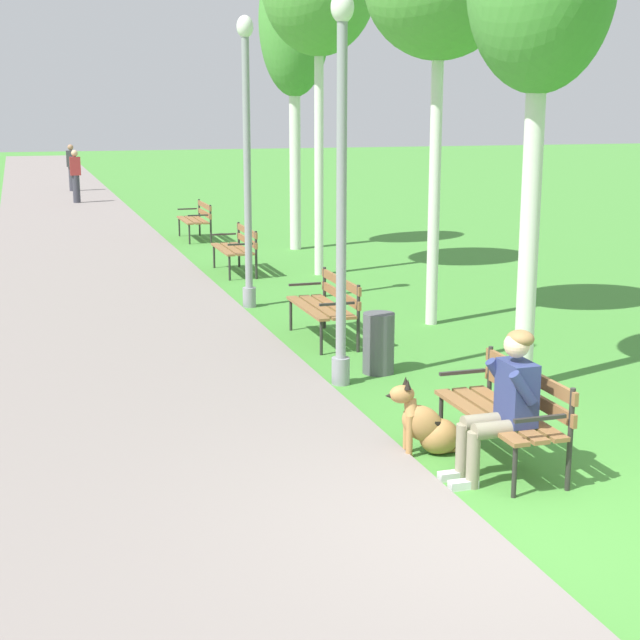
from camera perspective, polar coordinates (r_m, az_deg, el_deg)
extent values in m
plane|color=#478E38|center=(7.27, 12.12, -12.07)|extent=(120.00, 120.00, 0.00)
cube|color=gray|center=(29.89, -14.95, 6.52)|extent=(3.65, 60.00, 0.04)
cube|color=olive|center=(8.23, 9.39, -5.63)|extent=(0.14, 1.50, 0.04)
cube|color=olive|center=(8.30, 10.47, -5.50)|extent=(0.14, 1.50, 0.04)
cube|color=olive|center=(8.39, 11.54, -5.37)|extent=(0.14, 1.50, 0.04)
cube|color=olive|center=(8.39, 12.21, -4.38)|extent=(0.04, 1.50, 0.11)
cube|color=olive|center=(8.34, 12.27, -3.20)|extent=(0.04, 1.50, 0.11)
cylinder|color=#2D2B28|center=(8.88, 7.19, -5.72)|extent=(0.04, 0.04, 0.45)
cylinder|color=#2D2B28|center=(9.02, 10.01, -4.18)|extent=(0.04, 0.04, 0.85)
cube|color=#2D2B28|center=(8.84, 8.44, -3.08)|extent=(0.45, 0.04, 0.03)
cylinder|color=#2D2B28|center=(7.72, 11.48, -8.74)|extent=(0.04, 0.04, 0.45)
cylinder|color=#2D2B28|center=(7.88, 14.62, -6.90)|extent=(0.04, 0.04, 0.85)
cube|color=#2D2B28|center=(7.68, 12.92, -5.72)|extent=(0.45, 0.04, 0.03)
cube|color=olive|center=(12.35, -0.77, 0.72)|extent=(0.14, 1.50, 0.04)
cube|color=olive|center=(12.40, 0.00, 0.77)|extent=(0.14, 1.50, 0.04)
cube|color=olive|center=(12.46, 0.77, 0.82)|extent=(0.14, 1.50, 0.04)
cube|color=olive|center=(12.46, 1.23, 1.48)|extent=(0.04, 1.50, 0.11)
cube|color=olive|center=(12.43, 1.23, 2.29)|extent=(0.04, 1.50, 0.11)
cylinder|color=#2D2B28|center=(13.04, -1.74, 0.34)|extent=(0.04, 0.04, 0.45)
cylinder|color=#2D2B28|center=(13.14, 0.27, 1.33)|extent=(0.04, 0.04, 0.85)
cube|color=#2D2B28|center=(13.02, -0.91, 2.14)|extent=(0.45, 0.04, 0.03)
cylinder|color=#2D2B28|center=(11.75, 0.08, -1.03)|extent=(0.04, 0.04, 0.45)
cylinder|color=#2D2B28|center=(11.86, 2.29, 0.08)|extent=(0.04, 0.04, 0.85)
cube|color=#2D2B28|center=(11.72, 1.01, 0.96)|extent=(0.45, 0.04, 0.03)
cube|color=olive|center=(17.48, -5.80, 4.19)|extent=(0.14, 1.50, 0.04)
cube|color=olive|center=(17.51, -5.24, 4.22)|extent=(0.14, 1.50, 0.04)
cube|color=olive|center=(17.55, -4.68, 4.25)|extent=(0.14, 1.50, 0.04)
cube|color=olive|center=(17.55, -4.35, 4.72)|extent=(0.04, 1.50, 0.11)
cube|color=olive|center=(17.53, -4.36, 5.30)|extent=(0.04, 1.50, 0.11)
cylinder|color=#2D2B28|center=(18.17, -6.31, 3.79)|extent=(0.04, 0.04, 0.45)
cylinder|color=#2D2B28|center=(18.24, -4.84, 4.49)|extent=(0.04, 0.04, 0.85)
cube|color=#2D2B28|center=(18.16, -5.72, 5.09)|extent=(0.45, 0.04, 0.03)
cylinder|color=#2D2B28|center=(16.84, -5.39, 3.11)|extent=(0.04, 0.04, 0.45)
cylinder|color=#2D2B28|center=(16.91, -3.81, 3.86)|extent=(0.04, 0.04, 0.85)
cube|color=#2D2B28|center=(16.82, -4.75, 4.50)|extent=(0.45, 0.04, 0.03)
cube|color=olive|center=(22.02, -8.02, 5.88)|extent=(0.14, 1.50, 0.04)
cube|color=olive|center=(22.05, -7.57, 5.91)|extent=(0.14, 1.50, 0.04)
cube|color=olive|center=(22.08, -7.12, 5.93)|extent=(0.14, 1.50, 0.04)
cube|color=olive|center=(22.08, -6.86, 6.30)|extent=(0.04, 1.50, 0.11)
cube|color=olive|center=(22.06, -6.87, 6.77)|extent=(0.04, 1.50, 0.11)
cylinder|color=#2D2B28|center=(22.72, -8.35, 5.51)|extent=(0.04, 0.04, 0.45)
cylinder|color=#2D2B28|center=(22.77, -7.17, 6.07)|extent=(0.04, 0.04, 0.85)
cube|color=#2D2B28|center=(22.70, -7.89, 6.55)|extent=(0.45, 0.04, 0.03)
cylinder|color=#2D2B28|center=(21.37, -7.76, 5.08)|extent=(0.04, 0.04, 0.45)
cylinder|color=#2D2B28|center=(21.43, -6.50, 5.67)|extent=(0.04, 0.04, 0.85)
cube|color=#2D2B28|center=(21.35, -7.26, 6.18)|extent=(0.45, 0.04, 0.03)
cylinder|color=gray|center=(8.03, 9.85, -5.97)|extent=(0.42, 0.14, 0.14)
cylinder|color=gray|center=(8.01, 8.44, -7.73)|extent=(0.11, 0.11, 0.47)
cube|color=silver|center=(8.05, 7.87, -9.13)|extent=(0.24, 0.09, 0.07)
cylinder|color=gray|center=(7.86, 10.52, -6.41)|extent=(0.42, 0.14, 0.14)
cylinder|color=gray|center=(7.85, 9.08, -8.21)|extent=(0.11, 0.11, 0.47)
cube|color=silver|center=(7.89, 8.50, -9.64)|extent=(0.24, 0.09, 0.07)
cube|color=navy|center=(7.96, 11.60, -4.24)|extent=(0.22, 0.36, 0.52)
cylinder|color=navy|center=(8.07, 10.57, -3.22)|extent=(0.25, 0.09, 0.30)
cylinder|color=navy|center=(7.74, 11.96, -3.98)|extent=(0.25, 0.09, 0.30)
sphere|color=beige|center=(7.84, 11.60, -1.46)|extent=(0.21, 0.21, 0.21)
ellipsoid|color=olive|center=(7.85, 11.81, -1.09)|extent=(0.22, 0.23, 0.14)
ellipsoid|color=#B27F47|center=(8.56, 7.08, -6.87)|extent=(0.40, 0.34, 0.32)
ellipsoid|color=#B27F47|center=(8.49, 6.11, -6.13)|extent=(0.53, 0.30, 0.48)
ellipsoid|color=black|center=(8.49, 6.45, -5.87)|extent=(0.38, 0.25, 0.27)
cylinder|color=#B27F47|center=(8.55, 5.15, -6.65)|extent=(0.06, 0.06, 0.38)
cylinder|color=#B27F47|center=(8.44, 5.33, -6.91)|extent=(0.06, 0.06, 0.38)
cylinder|color=#B27F47|center=(8.42, 5.41, -5.23)|extent=(0.14, 0.18, 0.19)
ellipsoid|color=#B27F47|center=(8.36, 4.89, -4.41)|extent=(0.24, 0.18, 0.16)
cone|color=black|center=(8.35, 4.21, -4.50)|extent=(0.11, 0.11, 0.09)
cone|color=black|center=(8.38, 5.10, -3.66)|extent=(0.06, 0.06, 0.09)
cone|color=black|center=(8.30, 5.24, -3.83)|extent=(0.06, 0.06, 0.09)
cylinder|color=#B27F47|center=(8.66, 8.35, -7.63)|extent=(0.28, 0.09, 0.04)
cylinder|color=gray|center=(10.56, 1.23, -3.04)|extent=(0.20, 0.20, 0.30)
cylinder|color=gray|center=(10.22, 1.28, 6.59)|extent=(0.11, 0.11, 3.85)
ellipsoid|color=silver|center=(10.21, 1.34, 18.08)|extent=(0.24, 0.24, 0.32)
cylinder|color=gray|center=(14.62, -4.22, 1.36)|extent=(0.20, 0.20, 0.30)
cylinder|color=gray|center=(14.37, -4.34, 8.56)|extent=(0.11, 0.11, 3.98)
ellipsoid|color=silver|center=(14.37, -4.48, 16.97)|extent=(0.24, 0.24, 0.32)
cylinder|color=silver|center=(10.38, 12.34, 5.56)|extent=(0.21, 0.21, 3.55)
cylinder|color=silver|center=(13.27, 6.82, 8.19)|extent=(0.16, 0.16, 3.98)
cylinder|color=silver|center=(17.15, -0.06, 9.83)|extent=(0.16, 0.16, 4.31)
cylinder|color=silver|center=(20.30, -1.49, 9.48)|extent=(0.23, 0.23, 3.76)
ellipsoid|color=#4C933D|center=(20.34, -1.54, 17.33)|extent=(1.44, 1.56, 3.01)
cylinder|color=#515156|center=(10.97, 3.49, -1.38)|extent=(0.36, 0.36, 0.70)
cylinder|color=#383842|center=(30.77, -14.26, 7.51)|extent=(0.22, 0.22, 0.88)
cube|color=maroon|center=(30.72, -14.33, 8.84)|extent=(0.32, 0.20, 0.56)
sphere|color=tan|center=(30.70, -14.37, 9.57)|extent=(0.20, 0.20, 0.20)
cylinder|color=#383842|center=(35.06, -14.49, 8.08)|extent=(0.22, 0.22, 0.88)
cube|color=#3F3F42|center=(35.01, -14.56, 9.26)|extent=(0.32, 0.20, 0.56)
sphere|color=#A37556|center=(34.99, -14.60, 9.89)|extent=(0.20, 0.20, 0.20)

